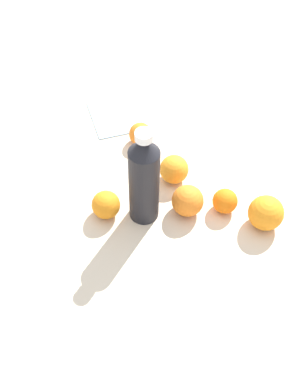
% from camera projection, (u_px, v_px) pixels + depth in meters
% --- Properties ---
extents(ground_plane, '(2.40, 2.40, 0.00)m').
position_uv_depth(ground_plane, '(146.00, 230.00, 1.15)').
color(ground_plane, beige).
extents(water_bottle, '(0.07, 0.07, 0.26)m').
position_uv_depth(water_bottle, '(144.00, 179.00, 1.09)').
color(water_bottle, black).
rests_on(water_bottle, ground_plane).
extents(orange_0, '(0.07, 0.07, 0.07)m').
position_uv_depth(orange_0, '(106.00, 205.00, 1.16)').
color(orange_0, orange).
rests_on(orange_0, ground_plane).
extents(orange_1, '(0.07, 0.07, 0.07)m').
position_uv_depth(orange_1, '(174.00, 169.00, 1.23)').
color(orange_1, orange).
rests_on(orange_1, ground_plane).
extents(orange_2, '(0.06, 0.06, 0.06)m').
position_uv_depth(orange_2, '(140.00, 134.00, 1.32)').
color(orange_2, orange).
rests_on(orange_2, ground_plane).
extents(orange_3, '(0.06, 0.06, 0.06)m').
position_uv_depth(orange_3, '(225.00, 201.00, 1.17)').
color(orange_3, orange).
rests_on(orange_3, ground_plane).
extents(orange_4, '(0.08, 0.08, 0.08)m').
position_uv_depth(orange_4, '(188.00, 201.00, 1.16)').
color(orange_4, orange).
rests_on(orange_4, ground_plane).
extents(orange_5, '(0.08, 0.08, 0.08)m').
position_uv_depth(orange_5, '(266.00, 213.00, 1.14)').
color(orange_5, orange).
rests_on(orange_5, ground_plane).
extents(folded_napkin, '(0.14, 0.17, 0.01)m').
position_uv_depth(folded_napkin, '(114.00, 116.00, 1.41)').
color(folded_napkin, '#99BFD8').
rests_on(folded_napkin, ground_plane).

